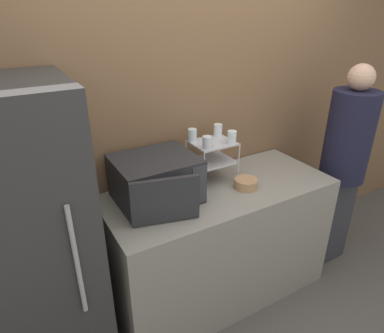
% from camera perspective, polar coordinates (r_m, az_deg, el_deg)
% --- Properties ---
extents(ground_plane, '(12.00, 12.00, 0.00)m').
position_cam_1_polar(ground_plane, '(2.71, 8.50, -23.85)').
color(ground_plane, '#4C4742').
extents(wall_back, '(8.00, 0.06, 2.60)m').
position_cam_1_polar(wall_back, '(2.48, 0.08, 8.02)').
color(wall_back, brown).
rests_on(wall_back, ground_plane).
extents(counter, '(1.60, 0.68, 0.91)m').
position_cam_1_polar(counter, '(2.59, 4.42, -12.46)').
color(counter, gray).
rests_on(counter, ground_plane).
extents(microwave, '(0.51, 0.54, 0.29)m').
position_cam_1_polar(microwave, '(2.15, -5.99, -2.23)').
color(microwave, '#262628').
rests_on(microwave, counter).
extents(dish_rack, '(0.29, 0.25, 0.29)m').
position_cam_1_polar(dish_rack, '(2.37, 3.40, 2.34)').
color(dish_rack, '#B2B2B7').
rests_on(dish_rack, counter).
extents(glass_front_left, '(0.06, 0.06, 0.09)m').
position_cam_1_polar(glass_front_left, '(2.21, 2.52, 3.99)').
color(glass_front_left, silver).
rests_on(glass_front_left, dish_rack).
extents(glass_back_right, '(0.06, 0.06, 0.09)m').
position_cam_1_polar(glass_back_right, '(2.44, 4.35, 6.09)').
color(glass_back_right, silver).
rests_on(glass_back_right, dish_rack).
extents(glass_front_right, '(0.06, 0.06, 0.09)m').
position_cam_1_polar(glass_front_right, '(2.32, 6.67, 4.90)').
color(glass_front_right, silver).
rests_on(glass_front_right, dish_rack).
extents(glass_back_left, '(0.06, 0.06, 0.09)m').
position_cam_1_polar(glass_back_left, '(2.34, 0.05, 5.27)').
color(glass_back_left, silver).
rests_on(glass_back_left, dish_rack).
extents(bowl, '(0.16, 0.16, 0.06)m').
position_cam_1_polar(bowl, '(2.36, 8.98, -2.80)').
color(bowl, '#AD7F56').
rests_on(bowl, counter).
extents(person, '(0.34, 0.34, 1.67)m').
position_cam_1_polar(person, '(2.94, 24.01, 1.07)').
color(person, '#2D2D33').
rests_on(person, ground_plane).
extents(refrigerator, '(0.73, 0.68, 1.75)m').
position_cam_1_polar(refrigerator, '(2.05, -26.57, -12.51)').
color(refrigerator, '#2D2D2D').
rests_on(refrigerator, ground_plane).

